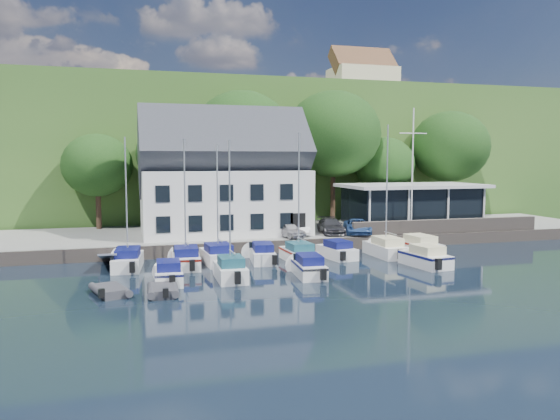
{
  "coord_description": "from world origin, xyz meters",
  "views": [
    {
      "loc": [
        -15.24,
        -30.47,
        7.5
      ],
      "look_at": [
        -4.04,
        9.0,
        3.64
      ],
      "focal_mm": 35.0,
      "sensor_mm": 36.0,
      "label": 1
    }
  ],
  "objects_px": {
    "boat_r1_3": "(262,252)",
    "boat_r1_7": "(418,244)",
    "boat_r1_4": "(299,203)",
    "boat_r1_0": "(126,204)",
    "boat_r1_6": "(387,196)",
    "boat_r2_0": "(168,272)",
    "boat_r1_2": "(217,201)",
    "dinghy_1": "(163,289)",
    "club_pavilion": "(411,206)",
    "dinghy_0": "(110,289)",
    "boat_r1_5": "(337,249)",
    "car_dgrey": "(331,226)",
    "boat_r2_4": "(425,256)",
    "car_blue": "(357,226)",
    "flagpole": "(412,171)",
    "boat_r2_1": "(230,206)",
    "boat_r2_2": "(308,265)",
    "car_white": "(302,228)",
    "car_silver": "(289,230)",
    "boat_r1_1": "(185,203)",
    "harbor_building": "(224,184)"
  },
  "relations": [
    {
      "from": "boat_r1_2",
      "to": "dinghy_1",
      "type": "distance_m",
      "value": 10.16
    },
    {
      "from": "dinghy_1",
      "to": "club_pavilion",
      "type": "bearing_deg",
      "value": 36.03
    },
    {
      "from": "flagpole",
      "to": "boat_r1_0",
      "type": "bearing_deg",
      "value": -170.0
    },
    {
      "from": "car_dgrey",
      "to": "boat_r1_4",
      "type": "relative_size",
      "value": 0.53
    },
    {
      "from": "car_dgrey",
      "to": "boat_r2_2",
      "type": "xyz_separation_m",
      "value": [
        -5.97,
        -11.44,
        -0.95
      ]
    },
    {
      "from": "dinghy_1",
      "to": "flagpole",
      "type": "bearing_deg",
      "value": 31.42
    },
    {
      "from": "car_blue",
      "to": "boat_r1_5",
      "type": "distance_m",
      "value": 6.71
    },
    {
      "from": "boat_r1_3",
      "to": "boat_r1_7",
      "type": "xyz_separation_m",
      "value": [
        12.8,
        -0.04,
        0.05
      ]
    },
    {
      "from": "harbor_building",
      "to": "boat_r1_1",
      "type": "relative_size",
      "value": 1.6
    },
    {
      "from": "boat_r1_2",
      "to": "boat_r1_6",
      "type": "distance_m",
      "value": 12.95
    },
    {
      "from": "club_pavilion",
      "to": "boat_r2_0",
      "type": "height_order",
      "value": "club_pavilion"
    },
    {
      "from": "boat_r1_1",
      "to": "boat_r1_6",
      "type": "bearing_deg",
      "value": 4.4
    },
    {
      "from": "boat_r1_4",
      "to": "boat_r1_7",
      "type": "xyz_separation_m",
      "value": [
        10.16,
        0.51,
        -3.55
      ]
    },
    {
      "from": "boat_r1_2",
      "to": "dinghy_1",
      "type": "bearing_deg",
      "value": -121.9
    },
    {
      "from": "boat_r1_7",
      "to": "dinghy_1",
      "type": "xyz_separation_m",
      "value": [
        -20.45,
        -7.99,
        -0.41
      ]
    },
    {
      "from": "boat_r1_0",
      "to": "boat_r1_6",
      "type": "distance_m",
      "value": 19.18
    },
    {
      "from": "car_blue",
      "to": "boat_r1_4",
      "type": "bearing_deg",
      "value": -124.76
    },
    {
      "from": "club_pavilion",
      "to": "boat_r2_2",
      "type": "distance_m",
      "value": 20.54
    },
    {
      "from": "club_pavilion",
      "to": "boat_r2_4",
      "type": "xyz_separation_m",
      "value": [
        -6.23,
        -13.12,
        -2.28
      ]
    },
    {
      "from": "car_blue",
      "to": "boat_r2_2",
      "type": "xyz_separation_m",
      "value": [
        -8.12,
        -10.66,
        -0.98
      ]
    },
    {
      "from": "flagpole",
      "to": "boat_r2_1",
      "type": "xyz_separation_m",
      "value": [
        -17.93,
        -9.67,
        -1.82
      ]
    },
    {
      "from": "car_white",
      "to": "car_dgrey",
      "type": "height_order",
      "value": "car_dgrey"
    },
    {
      "from": "club_pavilion",
      "to": "dinghy_0",
      "type": "height_order",
      "value": "club_pavilion"
    },
    {
      "from": "boat_r1_5",
      "to": "flagpole",
      "type": "bearing_deg",
      "value": 18.03
    },
    {
      "from": "boat_r2_1",
      "to": "boat_r2_2",
      "type": "xyz_separation_m",
      "value": [
        5.05,
        -0.19,
        -3.91
      ]
    },
    {
      "from": "harbor_building",
      "to": "boat_r1_0",
      "type": "relative_size",
      "value": 1.61
    },
    {
      "from": "boat_r2_0",
      "to": "boat_r1_6",
      "type": "bearing_deg",
      "value": 17.9
    },
    {
      "from": "boat_r1_1",
      "to": "boat_r1_2",
      "type": "distance_m",
      "value": 2.47
    },
    {
      "from": "boat_r1_3",
      "to": "boat_r1_7",
      "type": "relative_size",
      "value": 0.96
    },
    {
      "from": "boat_r1_4",
      "to": "flagpole",
      "type": "bearing_deg",
      "value": 19.89
    },
    {
      "from": "car_white",
      "to": "boat_r1_1",
      "type": "bearing_deg",
      "value": -132.2
    },
    {
      "from": "dinghy_0",
      "to": "dinghy_1",
      "type": "bearing_deg",
      "value": -31.64
    },
    {
      "from": "boat_r1_1",
      "to": "dinghy_0",
      "type": "bearing_deg",
      "value": -121.67
    },
    {
      "from": "car_white",
      "to": "boat_r2_2",
      "type": "xyz_separation_m",
      "value": [
        -3.34,
        -11.48,
        -0.9
      ]
    },
    {
      "from": "boat_r2_0",
      "to": "dinghy_0",
      "type": "xyz_separation_m",
      "value": [
        -3.32,
        -2.12,
        -0.37
      ]
    },
    {
      "from": "dinghy_0",
      "to": "boat_r1_7",
      "type": "bearing_deg",
      "value": 0.11
    },
    {
      "from": "boat_r1_5",
      "to": "car_dgrey",
      "type": "bearing_deg",
      "value": 63.86
    },
    {
      "from": "flagpole",
      "to": "boat_r1_0",
      "type": "xyz_separation_m",
      "value": [
        -24.03,
        -4.24,
        -1.97
      ]
    },
    {
      "from": "club_pavilion",
      "to": "car_blue",
      "type": "relative_size",
      "value": 3.27
    },
    {
      "from": "car_blue",
      "to": "boat_r1_0",
      "type": "xyz_separation_m",
      "value": [
        -19.26,
        -5.03,
        2.78
      ]
    },
    {
      "from": "car_white",
      "to": "boat_r1_4",
      "type": "height_order",
      "value": "boat_r1_4"
    },
    {
      "from": "car_silver",
      "to": "boat_r2_0",
      "type": "relative_size",
      "value": 0.71
    },
    {
      "from": "club_pavilion",
      "to": "boat_r2_1",
      "type": "xyz_separation_m",
      "value": [
        -20.12,
        -13.57,
        1.57
      ]
    },
    {
      "from": "boat_r2_1",
      "to": "boat_r1_0",
      "type": "bearing_deg",
      "value": 139.68
    },
    {
      "from": "car_blue",
      "to": "boat_r2_1",
      "type": "distance_m",
      "value": 17.07
    },
    {
      "from": "boat_r1_5",
      "to": "boat_r2_2",
      "type": "height_order",
      "value": "boat_r2_2"
    },
    {
      "from": "car_silver",
      "to": "boat_r2_0",
      "type": "xyz_separation_m",
      "value": [
        -10.61,
        -9.96,
        -0.9
      ]
    },
    {
      "from": "boat_r1_6",
      "to": "dinghy_0",
      "type": "xyz_separation_m",
      "value": [
        -20.17,
        -6.79,
        -4.35
      ]
    },
    {
      "from": "boat_r1_7",
      "to": "boat_r2_0",
      "type": "bearing_deg",
      "value": -170.12
    },
    {
      "from": "flagpole",
      "to": "dinghy_1",
      "type": "distance_m",
      "value": 26.13
    }
  ]
}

